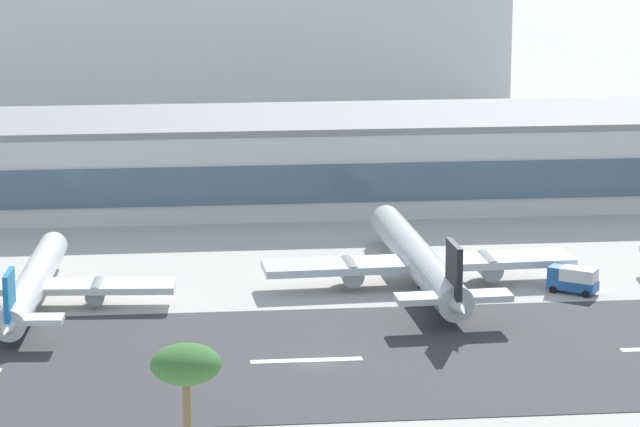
% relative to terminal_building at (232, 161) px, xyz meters
% --- Properties ---
extents(ground_plane, '(1400.00, 1400.00, 0.00)m').
position_rel_terminal_building_xyz_m(ground_plane, '(5.50, -77.57, -6.82)').
color(ground_plane, '#B2AFA8').
extents(runway_strip, '(800.00, 37.98, 0.08)m').
position_rel_terminal_building_xyz_m(runway_strip, '(5.50, -76.85, -6.78)').
color(runway_strip, '#38383A').
rests_on(runway_strip, ground_plane).
extents(runway_centreline_dash_4, '(12.00, 1.20, 0.01)m').
position_rel_terminal_building_xyz_m(runway_centreline_dash_4, '(4.23, -76.85, -6.74)').
color(runway_centreline_dash_4, white).
rests_on(runway_centreline_dash_4, runway_strip).
extents(terminal_building, '(193.75, 26.27, 13.64)m').
position_rel_terminal_building_xyz_m(terminal_building, '(0.00, 0.00, 0.00)').
color(terminal_building, silver).
rests_on(terminal_building, ground_plane).
extents(distant_hotel_block, '(129.52, 25.54, 32.85)m').
position_rel_terminal_building_xyz_m(distant_hotel_block, '(-3.74, 93.02, 9.60)').
color(distant_hotel_block, '#BCBCC1').
rests_on(distant_hotel_block, ground_plane).
extents(airliner_blue_tail_gate_1, '(34.23, 41.04, 8.57)m').
position_rel_terminal_building_xyz_m(airliner_blue_tail_gate_1, '(-26.42, -53.87, -4.09)').
color(airliner_blue_tail_gate_1, silver).
rests_on(airliner_blue_tail_gate_1, ground_plane).
extents(airliner_black_tail_gate_2, '(39.32, 47.88, 9.99)m').
position_rel_terminal_building_xyz_m(airliner_black_tail_gate_2, '(21.04, -49.33, -3.64)').
color(airliner_black_tail_gate_2, silver).
rests_on(airliner_black_tail_gate_2, ground_plane).
extents(service_box_truck_1, '(6.28, 5.42, 3.25)m').
position_rel_terminal_building_xyz_m(service_box_truck_1, '(39.21, -53.91, -5.04)').
color(service_box_truck_1, '#23569E').
rests_on(service_box_truck_1, ground_plane).
extents(palm_tree_3, '(5.70, 5.70, 14.83)m').
position_rel_terminal_building_xyz_m(palm_tree_3, '(-9.08, -116.45, 6.08)').
color(palm_tree_3, brown).
rests_on(palm_tree_3, ground_plane).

